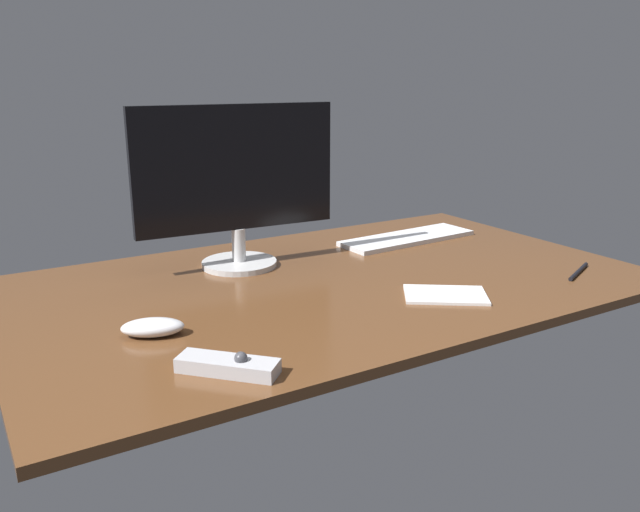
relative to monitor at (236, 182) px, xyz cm
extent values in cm
cube|color=brown|center=(13.20, -20.55, -21.52)|extent=(140.00, 84.00, 2.00)
cylinder|color=silver|center=(0.00, 0.00, -19.87)|extent=(18.01, 18.01, 1.31)
cylinder|color=silver|center=(0.00, 0.00, -15.22)|extent=(3.25, 3.25, 7.99)
cube|color=black|center=(0.00, 0.00, 3.28)|extent=(48.64, 4.97, 28.99)
cube|color=silver|center=(50.49, -1.21, -19.91)|extent=(40.64, 14.43, 1.23)
ellipsoid|color=silver|center=(-30.86, -31.60, -18.93)|extent=(12.41, 9.56, 3.19)
cube|color=#B7B7BC|center=(-25.27, -52.01, -19.36)|extent=(14.63, 14.94, 2.32)
sphere|color=#3F3F44|center=(-23.71, -53.63, -17.84)|extent=(2.09, 2.09, 2.09)
cube|color=silver|center=(27.90, -42.37, -20.21)|extent=(20.22, 18.80, 0.62)
cylinder|color=black|center=(65.27, -46.26, -20.05)|extent=(13.56, 6.80, 0.94)
camera|label=1|loc=(-60.06, -137.71, 24.35)|focal=36.11mm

